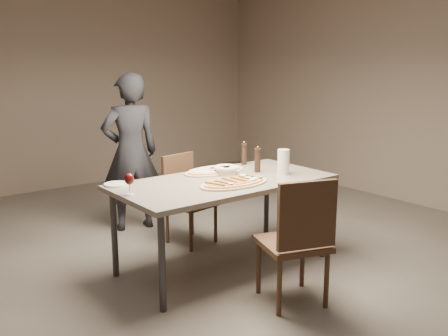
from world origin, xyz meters
TOP-DOWN VIEW (x-y plane):
  - room at (0.00, 0.00)m, footprint 7.00×7.00m
  - dining_table at (0.00, 0.00)m, footprint 1.80×0.90m
  - zucchini_pizza at (-0.03, -0.17)m, footprint 0.62×0.34m
  - ham_pizza at (0.11, 0.28)m, footprint 0.59×0.33m
  - bread_basket at (0.14, 0.15)m, footprint 0.21×0.21m
  - oil_dish at (-0.00, -0.27)m, footprint 0.12×0.12m
  - pepper_mill_left at (0.53, 0.38)m, footprint 0.06×0.06m
  - pepper_mill_right at (0.41, 0.06)m, footprint 0.06×0.06m
  - carafe at (0.54, -0.14)m, footprint 0.10×0.10m
  - wine_glass at (-0.83, 0.05)m, footprint 0.07×0.07m
  - side_plate at (-0.78, 0.38)m, footprint 0.19×0.19m
  - chair_near at (-0.03, -0.88)m, footprint 0.56×0.56m
  - chair_far at (0.08, 0.71)m, footprint 0.46×0.46m
  - diner at (-0.14, 1.37)m, footprint 0.65×0.49m

SIDE VIEW (x-z plane):
  - chair_far at x=0.08m, z-range 0.05..0.89m
  - chair_near at x=-0.03m, z-range 0.06..0.99m
  - dining_table at x=0.00m, z-range 0.32..1.07m
  - side_plate at x=-0.78m, z-range 0.75..0.76m
  - oil_dish at x=0.00m, z-range 0.75..0.76m
  - ham_pizza at x=0.11m, z-range 0.75..0.78m
  - zucchini_pizza at x=-0.03m, z-range 0.74..0.79m
  - bread_basket at x=0.14m, z-range 0.76..0.83m
  - diner at x=-0.14m, z-range 0.00..1.60m
  - pepper_mill_left at x=0.53m, z-range 0.74..0.97m
  - carafe at x=0.54m, z-range 0.75..0.97m
  - pepper_mill_right at x=0.41m, z-range 0.74..0.98m
  - wine_glass at x=-0.83m, z-range 0.78..0.94m
  - room at x=0.00m, z-range -2.10..4.90m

